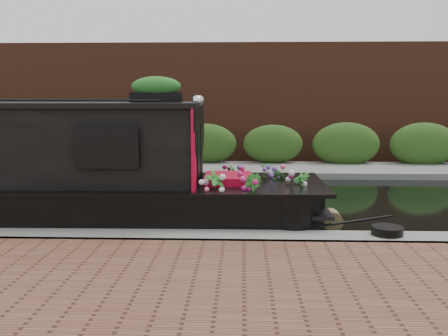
{
  "coord_description": "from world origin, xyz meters",
  "views": [
    {
      "loc": [
        1.09,
        -10.3,
        2.26
      ],
      "look_at": [
        0.72,
        -0.6,
        0.83
      ],
      "focal_mm": 40.0,
      "sensor_mm": 36.0,
      "label": 1
    }
  ],
  "objects": [
    {
      "name": "far_bank_path",
      "position": [
        0.0,
        4.2,
        0.0
      ],
      "size": [
        40.0,
        2.4,
        0.34
      ],
      "primitive_type": "cube",
      "color": "slate",
      "rests_on": "ground"
    },
    {
      "name": "rope_fender",
      "position": [
        2.6,
        -2.03,
        0.17
      ],
      "size": [
        0.33,
        0.35,
        0.33
      ],
      "primitive_type": "cylinder",
      "rotation": [
        1.57,
        0.0,
        0.0
      ],
      "color": "olive",
      "rests_on": "ground"
    },
    {
      "name": "far_hedge",
      "position": [
        0.0,
        5.1,
        0.0
      ],
      "size": [
        40.0,
        1.1,
        2.8
      ],
      "primitive_type": "cube",
      "color": "#2A4C19",
      "rests_on": "ground"
    },
    {
      "name": "far_brick_wall",
      "position": [
        0.0,
        7.2,
        0.0
      ],
      "size": [
        40.0,
        1.0,
        8.0
      ],
      "primitive_type": "cube",
      "color": "#572D1D",
      "rests_on": "ground"
    },
    {
      "name": "ground",
      "position": [
        0.0,
        0.0,
        0.0
      ],
      "size": [
        80.0,
        80.0,
        0.0
      ],
      "primitive_type": "plane",
      "color": "black",
      "rests_on": "ground"
    },
    {
      "name": "near_bank_coping",
      "position": [
        0.0,
        -3.3,
        0.0
      ],
      "size": [
        40.0,
        0.6,
        0.5
      ],
      "primitive_type": "cube",
      "color": "slate",
      "rests_on": "ground"
    },
    {
      "name": "coiled_mooring_rope",
      "position": [
        3.19,
        -3.2,
        0.31
      ],
      "size": [
        0.45,
        0.45,
        0.12
      ],
      "primitive_type": "cylinder",
      "color": "black",
      "rests_on": "near_bank_coping"
    }
  ]
}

